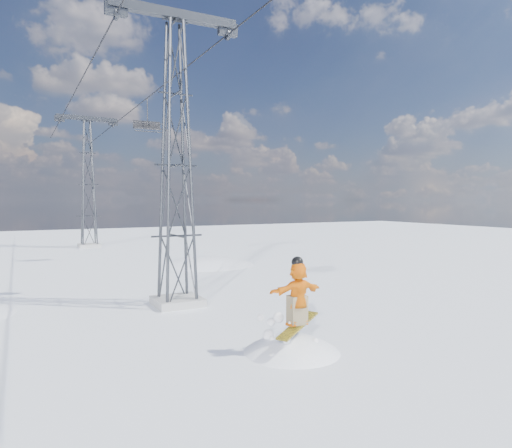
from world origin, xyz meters
The scene contains 7 objects.
ground centered at (0.00, 0.00, 0.00)m, with size 120.00×120.00×0.00m, color white.
snow_terrain centered at (-4.77, 21.24, -9.59)m, with size 39.00×37.00×22.00m.
lift_tower_near centered at (0.80, 8.00, 5.47)m, with size 5.20×1.80×11.43m.
lift_tower_far centered at (0.80, 33.00, 5.47)m, with size 5.20×1.80×11.43m.
haul_cables centered at (0.80, 19.50, 10.85)m, with size 4.46×51.00×0.06m.
snowboarder_jump centered at (1.84, 1.18, -1.63)m, with size 4.40×4.40×6.61m.
lift_chair_mid centered at (3.00, 21.01, 9.06)m, with size 1.80×0.52×2.24m.
Camera 1 is at (-4.71, -9.23, 4.15)m, focal length 32.00 mm.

